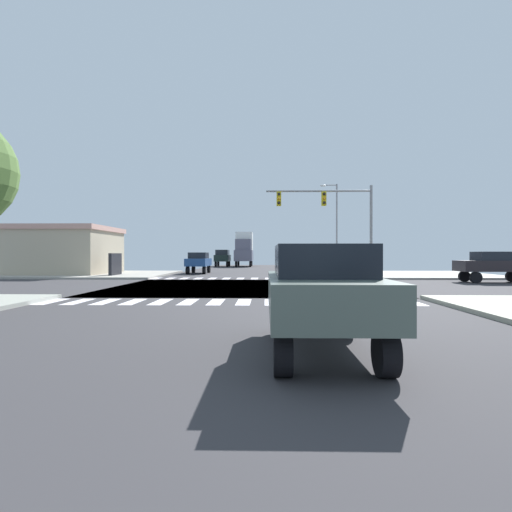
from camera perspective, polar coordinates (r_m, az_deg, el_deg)
The scene contains 13 objects.
ground at distance 22.36m, azimuth -1.34°, elevation -4.24°, with size 90.00×90.00×0.05m.
sidewalk_corner_ne at distance 36.34m, azimuth 20.57°, elevation -2.38°, with size 12.00×12.00×0.14m.
sidewalk_corner_nw at distance 37.07m, azimuth -20.94°, elevation -2.33°, with size 12.00×12.00×0.14m.
crosswalk_near at distance 15.12m, azimuth -3.59°, elevation -6.28°, with size 13.50×2.00×0.01m.
crosswalk_far at distance 29.65m, azimuth -1.17°, elevation -3.08°, with size 13.50×2.00×0.01m.
traffic_signal_mast at distance 30.45m, azimuth 10.07°, elevation 6.30°, with size 7.57×0.55×6.64m.
street_lamp at distance 43.35m, azimuth 10.66°, elevation 4.88°, with size 1.78×0.32×8.85m.
bank_building at distance 39.37m, azimuth -27.60°, elevation 0.64°, with size 13.81×7.69×4.02m.
box_truck_nearside_1 at distance 59.10m, azimuth -1.62°, elevation 1.05°, with size 2.40×7.20×4.85m.
sedan_farside_1 at distance 29.30m, azimuth 29.71°, elevation -0.97°, with size 4.30×1.80×1.88m.
suv_crossing_1 at distance 58.72m, azimuth -4.57°, elevation -0.08°, with size 1.96×4.60×2.34m.
sedan_queued_2 at distance 37.94m, azimuth -7.83°, elevation -0.68°, with size 1.80×4.30×1.88m.
sedan_trailing_3 at distance 7.42m, azimuth 8.80°, elevation -4.43°, with size 1.80×4.30×1.88m.
Camera 1 is at (1.04, -22.27, 1.72)m, focal length 29.34 mm.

